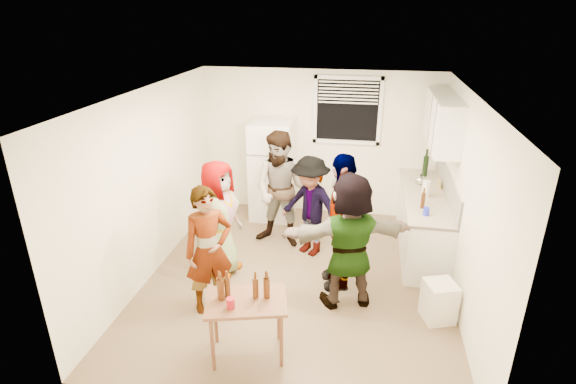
% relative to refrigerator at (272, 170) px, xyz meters
% --- Properties ---
extents(room, '(4.00, 4.50, 2.50)m').
position_rel_refrigerator_xyz_m(room, '(0.75, -1.88, -0.85)').
color(room, white).
rests_on(room, ground).
extents(window, '(1.12, 0.10, 1.06)m').
position_rel_refrigerator_xyz_m(window, '(1.20, 0.33, 1.00)').
color(window, white).
rests_on(window, room).
extents(refrigerator, '(0.70, 0.70, 1.70)m').
position_rel_refrigerator_xyz_m(refrigerator, '(0.00, 0.00, 0.00)').
color(refrigerator, white).
rests_on(refrigerator, ground).
extents(counter_lower, '(0.60, 2.20, 0.86)m').
position_rel_refrigerator_xyz_m(counter_lower, '(2.45, -0.73, -0.42)').
color(counter_lower, white).
rests_on(counter_lower, ground).
extents(countertop, '(0.64, 2.22, 0.04)m').
position_rel_refrigerator_xyz_m(countertop, '(2.45, -0.73, 0.03)').
color(countertop, '#C1B198').
rests_on(countertop, counter_lower).
extents(backsplash, '(0.03, 2.20, 0.36)m').
position_rel_refrigerator_xyz_m(backsplash, '(2.74, -0.73, 0.23)').
color(backsplash, beige).
rests_on(backsplash, countertop).
extents(upper_cabinets, '(0.34, 1.60, 0.70)m').
position_rel_refrigerator_xyz_m(upper_cabinets, '(2.58, -0.53, 1.10)').
color(upper_cabinets, white).
rests_on(upper_cabinets, room).
extents(kettle, '(0.22, 0.18, 0.18)m').
position_rel_refrigerator_xyz_m(kettle, '(2.40, -0.36, 0.05)').
color(kettle, silver).
rests_on(kettle, countertop).
extents(paper_towel, '(0.11, 0.11, 0.24)m').
position_rel_refrigerator_xyz_m(paper_towel, '(2.43, -0.84, 0.05)').
color(paper_towel, white).
rests_on(paper_towel, countertop).
extents(wine_bottle, '(0.08, 0.08, 0.33)m').
position_rel_refrigerator_xyz_m(wine_bottle, '(2.50, 0.03, 0.05)').
color(wine_bottle, black).
rests_on(wine_bottle, countertop).
extents(beer_bottle_counter, '(0.06, 0.06, 0.21)m').
position_rel_refrigerator_xyz_m(beer_bottle_counter, '(2.35, -1.26, 0.05)').
color(beer_bottle_counter, '#47230C').
rests_on(beer_bottle_counter, countertop).
extents(blue_cup, '(0.08, 0.08, 0.11)m').
position_rel_refrigerator_xyz_m(blue_cup, '(2.38, -1.48, 0.05)').
color(blue_cup, '#1F2AD1').
rests_on(blue_cup, countertop).
extents(picture_frame, '(0.02, 0.16, 0.13)m').
position_rel_refrigerator_xyz_m(picture_frame, '(2.67, -0.44, 0.12)').
color(picture_frame, gold).
rests_on(picture_frame, countertop).
extents(trash_bin, '(0.42, 0.42, 0.49)m').
position_rel_refrigerator_xyz_m(trash_bin, '(2.51, -2.44, -0.60)').
color(trash_bin, white).
rests_on(trash_bin, ground).
extents(serving_table, '(0.93, 0.73, 0.69)m').
position_rel_refrigerator_xyz_m(serving_table, '(0.45, -3.40, -0.85)').
color(serving_table, brown).
rests_on(serving_table, ground).
extents(beer_bottle_table, '(0.06, 0.06, 0.23)m').
position_rel_refrigerator_xyz_m(beer_bottle_table, '(0.26, -3.38, -0.16)').
color(beer_bottle_table, '#47230C').
rests_on(beer_bottle_table, serving_table).
extents(red_cup, '(0.08, 0.08, 0.11)m').
position_rel_refrigerator_xyz_m(red_cup, '(0.34, -3.55, -0.16)').
color(red_cup, maroon).
rests_on(red_cup, serving_table).
extents(guest_grey, '(1.77, 1.16, 0.52)m').
position_rel_refrigerator_xyz_m(guest_grey, '(-0.33, -1.89, -0.85)').
color(guest_grey, gray).
rests_on(guest_grey, ground).
extents(guest_stripe, '(1.41, 1.62, 0.38)m').
position_rel_refrigerator_xyz_m(guest_stripe, '(-0.19, -2.69, -0.85)').
color(guest_stripe, '#141933').
rests_on(guest_stripe, ground).
extents(guest_back_left, '(1.17, 1.91, 0.68)m').
position_rel_refrigerator_xyz_m(guest_back_left, '(0.35, -0.96, -0.85)').
color(guest_back_left, brown).
rests_on(guest_back_left, ground).
extents(guest_back_right, '(1.62, 1.80, 0.56)m').
position_rel_refrigerator_xyz_m(guest_back_right, '(0.80, -1.16, -0.85)').
color(guest_back_right, '#38383D').
rests_on(guest_back_right, ground).
extents(guest_black, '(2.00, 1.41, 0.44)m').
position_rel_refrigerator_xyz_m(guest_black, '(1.30, -1.89, -0.85)').
color(guest_black, black).
rests_on(guest_black, ground).
extents(guest_orange, '(2.04, 2.12, 0.51)m').
position_rel_refrigerator_xyz_m(guest_orange, '(1.43, -2.30, -0.85)').
color(guest_orange, '#E3865B').
rests_on(guest_orange, ground).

